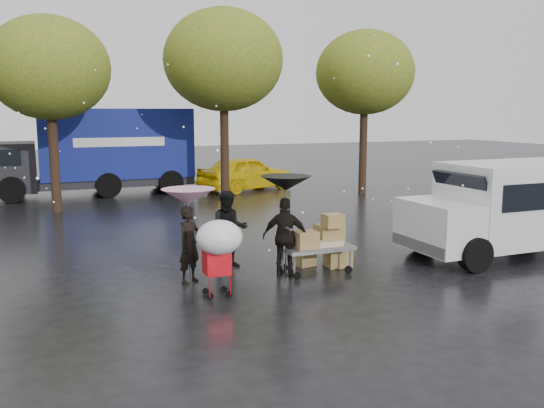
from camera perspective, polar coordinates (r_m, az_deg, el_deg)
name	(u,v)px	position (r m, az deg, el deg)	size (l,w,h in m)	color
ground	(257,279)	(11.90, -1.49, -7.41)	(90.00, 90.00, 0.00)	black
person_pink	(190,245)	(11.57, -8.17, -4.00)	(0.57, 0.37, 1.56)	black
person_middle	(229,229)	(12.63, -4.28, -2.51)	(0.82, 0.64, 1.69)	black
person_black	(286,237)	(11.92, 1.36, -3.29)	(0.96, 0.40, 1.65)	black
umbrella_pink	(188,196)	(11.39, -8.28, 0.74)	(1.06, 1.06, 1.90)	#4C4C4C
umbrella_black	(286,183)	(11.73, 1.38, 2.06)	(1.05, 1.05, 2.10)	#4C4C4C
vendor_cart	(320,239)	(12.23, 4.80, -3.46)	(1.52, 0.80, 1.27)	slate
shopping_cart	(219,242)	(10.47, -5.28, -3.74)	(0.84, 0.84, 1.46)	#B60A12
white_van	(510,207)	(14.77, 22.49, -0.23)	(4.91, 2.18, 2.20)	silver
blue_truck	(95,152)	(24.64, -17.10, 4.97)	(8.30, 2.60, 3.50)	navy
box_ground_near	(338,256)	(12.83, 6.54, -5.11)	(0.54, 0.43, 0.48)	olive
box_ground_far	(305,259)	(12.85, 3.30, -5.43)	(0.40, 0.31, 0.31)	olive
yellow_taxi	(246,173)	(24.96, -2.62, 3.09)	(1.77, 4.40, 1.50)	yellow
tree_row	(142,64)	(21.03, -12.77, 13.40)	(21.60, 4.40, 7.12)	black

